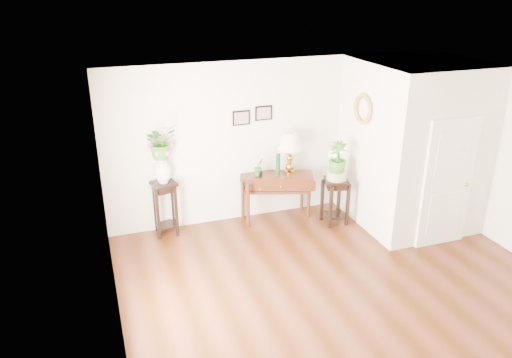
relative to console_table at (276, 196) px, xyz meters
name	(u,v)px	position (x,y,z in m)	size (l,w,h in m)	color
floor	(348,294)	(0.09, -2.51, -0.42)	(6.00, 5.50, 0.02)	#552818
ceiling	(364,92)	(0.09, -2.51, 2.38)	(6.00, 5.50, 0.02)	white
wall_back	(276,139)	(0.09, 0.24, 0.98)	(6.00, 0.02, 2.80)	white
wall_left	(112,240)	(-2.91, -2.51, 0.98)	(0.02, 5.50, 2.80)	white
partition	(412,143)	(2.19, -0.73, 0.98)	(1.80, 1.95, 2.80)	white
door	(448,184)	(2.19, -1.73, 0.63)	(0.90, 0.05, 2.10)	white
art_print_left	(241,118)	(-0.56, 0.22, 1.43)	(0.30, 0.02, 0.25)	black
art_print_right	(264,113)	(-0.16, 0.22, 1.48)	(0.30, 0.02, 0.25)	black
wall_ornament	(363,109)	(1.25, -0.61, 1.63)	(0.51, 0.51, 0.07)	gold
console_table	(276,196)	(0.00, 0.00, 0.00)	(1.27, 0.42, 0.85)	#39100A
table_lamp	(290,154)	(0.24, 0.00, 0.77)	(0.42, 0.42, 0.74)	#AF882D
green_vase	(278,165)	(0.03, 0.00, 0.59)	(0.08, 0.08, 0.37)	#0C451F
potted_plant	(259,168)	(-0.33, 0.00, 0.58)	(0.18, 0.14, 0.32)	#387C24
plant_stand_a	(165,208)	(-1.96, 0.06, 0.04)	(0.36, 0.36, 0.93)	black
porcelain_vase	(163,169)	(-1.96, 0.06, 0.74)	(0.27, 0.27, 0.47)	white
lily_arrangement	(160,143)	(-1.96, 0.06, 1.19)	(0.50, 0.44, 0.56)	#387C24
plant_stand_b	(335,201)	(0.90, -0.51, -0.01)	(0.39, 0.39, 0.83)	black
ceramic_bowl	(337,175)	(0.90, -0.51, 0.48)	(0.34, 0.34, 0.15)	beige
narcissus	(338,158)	(0.90, -0.51, 0.80)	(0.31, 0.31, 0.55)	#387C24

